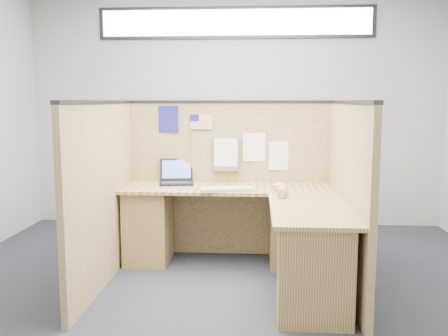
# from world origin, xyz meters

# --- Properties ---
(floor) EXTENTS (5.00, 5.00, 0.00)m
(floor) POSITION_xyz_m (0.00, 0.00, 0.00)
(floor) COLOR #1E212B
(floor) RESTS_ON ground
(wall_back) EXTENTS (5.00, 0.00, 5.00)m
(wall_back) POSITION_xyz_m (0.00, 2.25, 1.40)
(wall_back) COLOR #A4A6A9
(wall_back) RESTS_ON floor
(wall_front) EXTENTS (5.00, 0.00, 5.00)m
(wall_front) POSITION_xyz_m (0.00, -2.25, 1.40)
(wall_front) COLOR #A4A6A9
(wall_front) RESTS_ON floor
(clerestory_window) EXTENTS (3.30, 0.04, 0.38)m
(clerestory_window) POSITION_xyz_m (0.00, 2.23, 2.45)
(clerestory_window) COLOR #232328
(clerestory_window) RESTS_ON wall_back
(cubicle_partitions) EXTENTS (2.06, 1.83, 1.53)m
(cubicle_partitions) POSITION_xyz_m (0.00, 0.43, 0.77)
(cubicle_partitions) COLOR brown
(cubicle_partitions) RESTS_ON floor
(l_desk) EXTENTS (1.95, 1.75, 0.73)m
(l_desk) POSITION_xyz_m (0.18, 0.29, 0.39)
(l_desk) COLOR brown
(l_desk) RESTS_ON floor
(laptop) EXTENTS (0.35, 0.35, 0.23)m
(laptop) POSITION_xyz_m (-0.50, 0.87, 0.79)
(laptop) COLOR black
(laptop) RESTS_ON l_desk
(keyboard) EXTENTS (0.50, 0.26, 0.03)m
(keyboard) POSITION_xyz_m (0.01, 0.48, 0.75)
(keyboard) COLOR #9E937A
(keyboard) RESTS_ON l_desk
(mouse) EXTENTS (0.12, 0.08, 0.05)m
(mouse) POSITION_xyz_m (0.47, 0.50, 0.75)
(mouse) COLOR silver
(mouse) RESTS_ON l_desk
(hand_forearm) EXTENTS (0.12, 0.41, 0.09)m
(hand_forearm) POSITION_xyz_m (0.48, 0.36, 0.77)
(hand_forearm) COLOR tan
(hand_forearm) RESTS_ON l_desk
(blue_poster) EXTENTS (0.20, 0.02, 0.26)m
(blue_poster) POSITION_xyz_m (-0.60, 0.97, 1.35)
(blue_poster) COLOR navy
(blue_poster) RESTS_ON cubicle_partitions
(american_flag) EXTENTS (0.22, 0.01, 0.38)m
(american_flag) POSITION_xyz_m (-0.30, 0.96, 1.31)
(american_flag) COLOR olive
(american_flag) RESTS_ON cubicle_partitions
(file_holder) EXTENTS (0.25, 0.05, 0.32)m
(file_holder) POSITION_xyz_m (-0.03, 0.94, 1.01)
(file_holder) COLOR slate
(file_holder) RESTS_ON cubicle_partitions
(paper_left) EXTENTS (0.22, 0.02, 0.28)m
(paper_left) POSITION_xyz_m (0.24, 0.97, 1.08)
(paper_left) COLOR white
(paper_left) RESTS_ON cubicle_partitions
(paper_right) EXTENTS (0.22, 0.03, 0.28)m
(paper_right) POSITION_xyz_m (0.50, 0.97, 0.99)
(paper_right) COLOR white
(paper_right) RESTS_ON cubicle_partitions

